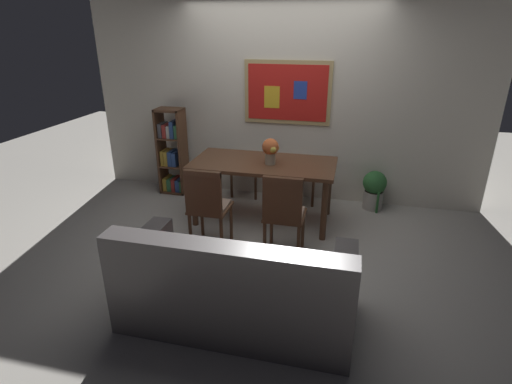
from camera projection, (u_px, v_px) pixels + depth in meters
name	position (u px, v px, depth m)	size (l,w,h in m)	color
ground_plane	(258.00, 238.00, 4.51)	(12.00, 12.00, 0.00)	#B7B2A8
wall_back_with_painting	(282.00, 101.00, 5.22)	(5.20, 0.14, 2.60)	silver
dining_table	(263.00, 170.00, 4.70)	(1.67, 0.83, 0.74)	brown
dining_chair_far_left	(248.00, 156.00, 5.56)	(0.40, 0.41, 0.91)	brown
dining_chair_near_right	(284.00, 210.00, 3.93)	(0.40, 0.41, 0.91)	brown
dining_chair_near_left	(207.00, 202.00, 4.10)	(0.40, 0.41, 0.91)	brown
dining_chair_far_right	(304.00, 161.00, 5.34)	(0.40, 0.41, 0.91)	brown
leather_couch	(235.00, 289.00, 3.12)	(1.80, 0.84, 0.84)	#514C4C
bookshelf	(173.00, 155.00, 5.57)	(0.36, 0.28, 1.19)	brown
potted_ivy	(374.00, 189.00, 5.14)	(0.30, 0.30, 0.52)	#B2ADA3
flower_vase	(270.00, 149.00, 4.53)	(0.19, 0.20, 0.30)	tan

